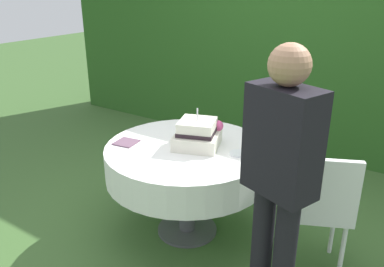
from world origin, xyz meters
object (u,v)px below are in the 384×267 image
serving_plate_far (202,128)px  garden_chair (320,203)px  napkin_stack (126,142)px  standing_person (279,178)px  cake_table (187,161)px  serving_plate_near (238,153)px  wedding_cake (198,134)px

serving_plate_far → garden_chair: garden_chair is taller
napkin_stack → standing_person: size_ratio=0.10×
standing_person → serving_plate_far: bearing=139.7°
cake_table → napkin_stack: size_ratio=7.73×
cake_table → standing_person: bearing=-27.7°
garden_chair → standing_person: (-0.09, -0.53, 0.39)m
serving_plate_far → garden_chair: size_ratio=0.14×
cake_table → napkin_stack: bearing=-154.4°
cake_table → garden_chair: 0.97m
serving_plate_near → serving_plate_far: bearing=148.6°
serving_plate_near → cake_table: bearing=-167.5°
garden_chair → standing_person: 0.66m
serving_plate_near → napkin_stack: size_ratio=0.78×
wedding_cake → napkin_stack: size_ratio=2.59×
serving_plate_far → napkin_stack: (-0.30, -0.57, -0.00)m
wedding_cake → serving_plate_far: 0.38m
wedding_cake → garden_chair: bearing=0.9°
cake_table → napkin_stack: napkin_stack is taller
serving_plate_far → standing_person: bearing=-40.3°
serving_plate_far → wedding_cake: bearing=-62.5°
napkin_stack → standing_person: 1.33m
cake_table → wedding_cake: wedding_cake is taller
serving_plate_near → napkin_stack: 0.83m
cake_table → standing_person: (0.88, -0.46, 0.33)m
serving_plate_near → serving_plate_far: size_ratio=0.99×
napkin_stack → cake_table: bearing=25.6°
wedding_cake → standing_person: size_ratio=0.25×
napkin_stack → standing_person: (1.29, -0.27, 0.20)m
serving_plate_near → garden_chair: garden_chair is taller
cake_table → serving_plate_far: 0.41m
napkin_stack → serving_plate_far: bearing=61.9°
napkin_stack → garden_chair: 1.41m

